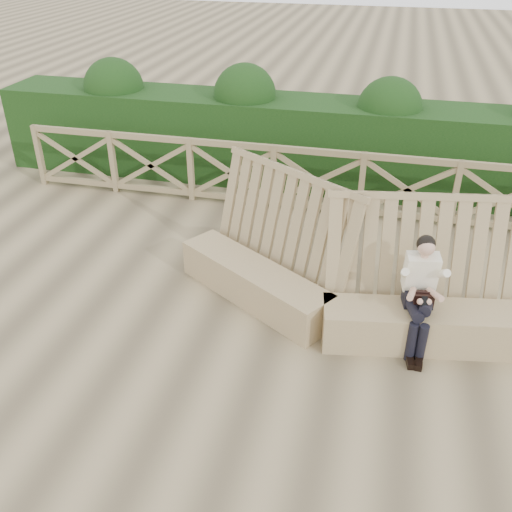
# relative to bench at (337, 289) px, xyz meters

# --- Properties ---
(ground) EXTENTS (60.00, 60.00, 0.00)m
(ground) POSITION_rel_bench_xyz_m (-0.67, -0.70, -0.41)
(ground) COLOR brown
(ground) RESTS_ON ground
(bench) EXTENTS (4.27, 1.88, 1.61)m
(bench) POSITION_rel_bench_xyz_m (0.00, 0.00, 0.00)
(bench) COLOR #977D56
(bench) RESTS_ON ground
(woman) EXTENTS (0.40, 0.78, 1.33)m
(woman) POSITION_rel_bench_xyz_m (0.92, -0.28, 0.33)
(woman) COLOR black
(woman) RESTS_ON ground
(guardrail) EXTENTS (10.10, 0.09, 1.10)m
(guardrail) POSITION_rel_bench_xyz_m (-0.67, 2.80, 0.15)
(guardrail) COLOR olive
(guardrail) RESTS_ON ground
(hedge) EXTENTS (12.00, 1.20, 1.50)m
(hedge) POSITION_rel_bench_xyz_m (-0.67, 4.00, 0.34)
(hedge) COLOR black
(hedge) RESTS_ON ground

